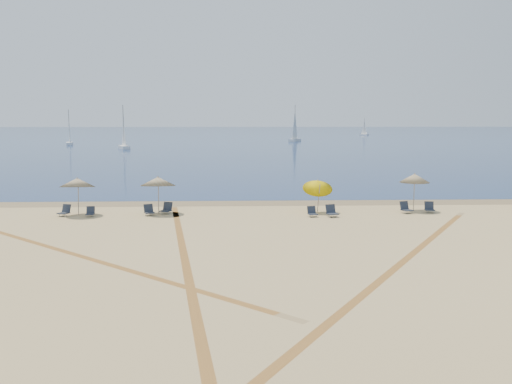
{
  "coord_description": "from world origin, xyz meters",
  "views": [
    {
      "loc": [
        -1.36,
        -15.02,
        5.89
      ],
      "look_at": [
        0.0,
        20.0,
        1.3
      ],
      "focal_mm": 39.0,
      "sensor_mm": 36.0,
      "label": 1
    }
  ],
  "objects_px": {
    "chair_2": "(65,211)",
    "chair_6": "(312,212)",
    "chair_7": "(332,211)",
    "chair_4": "(149,211)",
    "umbrella_1": "(77,183)",
    "umbrella_4": "(415,178)",
    "sailboat_0": "(70,134)",
    "umbrella_2": "(158,181)",
    "sailboat_3": "(295,130)",
    "chair_5": "(167,209)",
    "umbrella_3": "(318,185)",
    "chair_8": "(406,208)",
    "chair_9": "(429,208)",
    "chair_3": "(90,212)",
    "sailboat_1": "(124,136)",
    "sailboat_2": "(364,130)"
  },
  "relations": [
    {
      "from": "umbrella_1",
      "to": "chair_9",
      "type": "bearing_deg",
      "value": 0.23
    },
    {
      "from": "chair_4",
      "to": "chair_9",
      "type": "distance_m",
      "value": 17.72
    },
    {
      "from": "chair_7",
      "to": "chair_4",
      "type": "bearing_deg",
      "value": 159.82
    },
    {
      "from": "chair_2",
      "to": "sailboat_2",
      "type": "bearing_deg",
      "value": 94.49
    },
    {
      "from": "umbrella_4",
      "to": "chair_6",
      "type": "xyz_separation_m",
      "value": [
        -6.9,
        -1.97,
        -1.85
      ]
    },
    {
      "from": "umbrella_3",
      "to": "sailboat_2",
      "type": "bearing_deg",
      "value": 75.91
    },
    {
      "from": "chair_4",
      "to": "sailboat_2",
      "type": "distance_m",
      "value": 181.49
    },
    {
      "from": "umbrella_4",
      "to": "sailboat_3",
      "type": "relative_size",
      "value": 0.25
    },
    {
      "from": "umbrella_4",
      "to": "sailboat_2",
      "type": "bearing_deg",
      "value": 77.87
    },
    {
      "from": "umbrella_4",
      "to": "chair_5",
      "type": "bearing_deg",
      "value": -178.03
    },
    {
      "from": "umbrella_1",
      "to": "chair_4",
      "type": "bearing_deg",
      "value": -3.94
    },
    {
      "from": "sailboat_1",
      "to": "chair_3",
      "type": "bearing_deg",
      "value": -101.1
    },
    {
      "from": "umbrella_3",
      "to": "sailboat_3",
      "type": "bearing_deg",
      "value": 84.52
    },
    {
      "from": "chair_5",
      "to": "chair_9",
      "type": "height_order",
      "value": "chair_5"
    },
    {
      "from": "chair_6",
      "to": "sailboat_0",
      "type": "distance_m",
      "value": 107.58
    },
    {
      "from": "chair_4",
      "to": "umbrella_2",
      "type": "bearing_deg",
      "value": 30.83
    },
    {
      "from": "chair_9",
      "to": "chair_7",
      "type": "bearing_deg",
      "value": -159.85
    },
    {
      "from": "umbrella_3",
      "to": "chair_6",
      "type": "distance_m",
      "value": 2.15
    },
    {
      "from": "umbrella_3",
      "to": "chair_8",
      "type": "distance_m",
      "value": 5.77
    },
    {
      "from": "sailboat_0",
      "to": "sailboat_1",
      "type": "bearing_deg",
      "value": -64.53
    },
    {
      "from": "chair_9",
      "to": "sailboat_3",
      "type": "distance_m",
      "value": 115.47
    },
    {
      "from": "chair_4",
      "to": "chair_5",
      "type": "height_order",
      "value": "chair_5"
    },
    {
      "from": "umbrella_4",
      "to": "sailboat_0",
      "type": "distance_m",
      "value": 108.76
    },
    {
      "from": "umbrella_1",
      "to": "umbrella_2",
      "type": "xyz_separation_m",
      "value": [
        4.9,
        0.39,
        0.01
      ]
    },
    {
      "from": "umbrella_4",
      "to": "sailboat_0",
      "type": "xyz_separation_m",
      "value": [
        -50.08,
        96.55,
        0.34
      ]
    },
    {
      "from": "chair_8",
      "to": "sailboat_3",
      "type": "height_order",
      "value": "sailboat_3"
    },
    {
      "from": "umbrella_3",
      "to": "chair_4",
      "type": "distance_m",
      "value": 10.68
    },
    {
      "from": "umbrella_1",
      "to": "chair_2",
      "type": "distance_m",
      "value": 1.89
    },
    {
      "from": "umbrella_2",
      "to": "chair_9",
      "type": "height_order",
      "value": "umbrella_2"
    },
    {
      "from": "chair_6",
      "to": "sailboat_3",
      "type": "relative_size",
      "value": 0.07
    },
    {
      "from": "sailboat_2",
      "to": "umbrella_4",
      "type": "bearing_deg",
      "value": -128.45
    },
    {
      "from": "chair_7",
      "to": "chair_8",
      "type": "distance_m",
      "value": 5.07
    },
    {
      "from": "chair_7",
      "to": "chair_9",
      "type": "height_order",
      "value": "chair_7"
    },
    {
      "from": "umbrella_1",
      "to": "umbrella_4",
      "type": "height_order",
      "value": "umbrella_4"
    },
    {
      "from": "chair_2",
      "to": "sailboat_2",
      "type": "xyz_separation_m",
      "value": [
        59.05,
        173.31,
        1.65
      ]
    },
    {
      "from": "chair_7",
      "to": "sailboat_3",
      "type": "height_order",
      "value": "sailboat_3"
    },
    {
      "from": "umbrella_1",
      "to": "umbrella_3",
      "type": "height_order",
      "value": "umbrella_3"
    },
    {
      "from": "umbrella_4",
      "to": "chair_6",
      "type": "height_order",
      "value": "umbrella_4"
    },
    {
      "from": "chair_2",
      "to": "chair_4",
      "type": "height_order",
      "value": "chair_2"
    },
    {
      "from": "umbrella_3",
      "to": "chair_8",
      "type": "height_order",
      "value": "umbrella_3"
    },
    {
      "from": "umbrella_4",
      "to": "chair_3",
      "type": "xyz_separation_m",
      "value": [
        -20.45,
        -1.38,
        -1.86
      ]
    },
    {
      "from": "chair_6",
      "to": "chair_8",
      "type": "relative_size",
      "value": 0.79
    },
    {
      "from": "chair_2",
      "to": "chair_6",
      "type": "distance_m",
      "value": 15.18
    },
    {
      "from": "chair_9",
      "to": "sailboat_1",
      "type": "distance_m",
      "value": 85.88
    },
    {
      "from": "chair_4",
      "to": "chair_6",
      "type": "relative_size",
      "value": 1.19
    },
    {
      "from": "chair_5",
      "to": "chair_7",
      "type": "xyz_separation_m",
      "value": [
        10.18,
        -1.5,
        0.01
      ]
    },
    {
      "from": "umbrella_2",
      "to": "sailboat_3",
      "type": "xyz_separation_m",
      "value": [
        21.11,
        115.06,
        0.89
      ]
    },
    {
      "from": "umbrella_4",
      "to": "chair_3",
      "type": "distance_m",
      "value": 20.58
    },
    {
      "from": "chair_6",
      "to": "umbrella_2",
      "type": "bearing_deg",
      "value": 160.32
    },
    {
      "from": "chair_5",
      "to": "chair_6",
      "type": "height_order",
      "value": "chair_5"
    }
  ]
}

